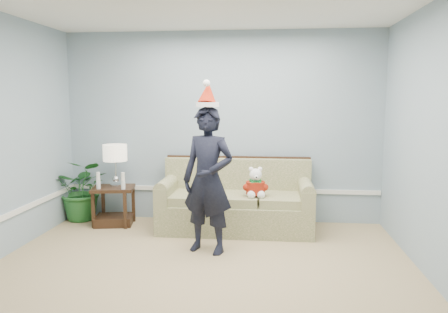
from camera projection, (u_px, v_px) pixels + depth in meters
name	position (u px, v px, depth m)	size (l,w,h in m)	color
room_shell	(189.00, 146.00, 3.75)	(4.54, 5.04, 2.74)	tan
wainscot_trim	(110.00, 210.00, 5.16)	(4.49, 4.99, 0.06)	white
sofa	(236.00, 204.00, 5.91)	(2.03, 0.87, 0.95)	#566932
side_table	(114.00, 210.00, 6.11)	(0.63, 0.56, 0.54)	#362313
table_lamp	(115.00, 155.00, 6.04)	(0.33, 0.33, 0.59)	silver
candle_pair	(111.00, 181.00, 5.91)	(0.41, 0.06, 0.23)	silver
houseplant	(83.00, 190.00, 6.33)	(0.80, 0.70, 0.89)	#215F26
man	(208.00, 180.00, 4.95)	(0.61, 0.40, 1.67)	black
santa_hat	(208.00, 95.00, 4.84)	(0.29, 0.32, 0.31)	white
teddy_bear	(255.00, 186.00, 5.61)	(0.27, 0.29, 0.40)	white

